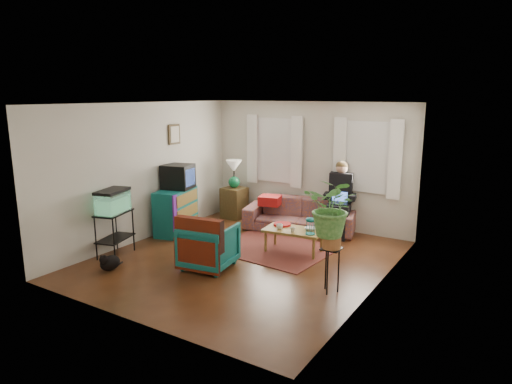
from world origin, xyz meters
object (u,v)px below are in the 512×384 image
Objects in this scene: armchair at (209,244)px; coffee_table at (294,241)px; side_table at (234,203)px; sofa at (300,209)px; dresser at (176,211)px; aquarium_stand at (115,234)px; plant_stand at (331,270)px.

armchair reaches higher than coffee_table.
side_table is at bearing -71.35° from armchair.
sofa is at bearing -105.09° from armchair.
side_table is at bearing 142.60° from coffee_table.
dresser reaches higher than aquarium_stand.
armchair is at bearing -110.66° from sofa.
side_table is 0.68× the size of coffee_table.
plant_stand is (3.75, 0.57, -0.06)m from aquarium_stand.
side_table is 0.69× the size of dresser.
dresser is at bearing 165.32° from plant_stand.
side_table is at bearing 63.83° from dresser.
sofa is 2.22× the size of dresser.
aquarium_stand is (-0.35, -3.11, 0.04)m from side_table.
dresser is at bearing -157.35° from sofa.
dresser is at bearing -102.30° from side_table.
dresser reaches higher than armchair.
sofa is 3.01m from plant_stand.
sofa reaches higher than side_table.
side_table is 3.13m from aquarium_stand.
coffee_table is (0.83, 1.35, -0.19)m from armchair.
armchair is 2.04m from plant_stand.
sofa is at bearing 124.84° from plant_stand.
armchair reaches higher than plant_stand.
sofa is 3.66m from aquarium_stand.
dresser is at bearing 73.51° from aquarium_stand.
plant_stand is (3.40, -2.54, -0.02)m from side_table.
armchair is at bearing -63.11° from side_table.
coffee_table is at bearing -129.75° from armchair.
armchair is 1.60m from coffee_table.
armchair is (1.36, -2.69, 0.05)m from side_table.
sofa reaches higher than armchair.
aquarium_stand is at bearing 5.47° from armchair.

